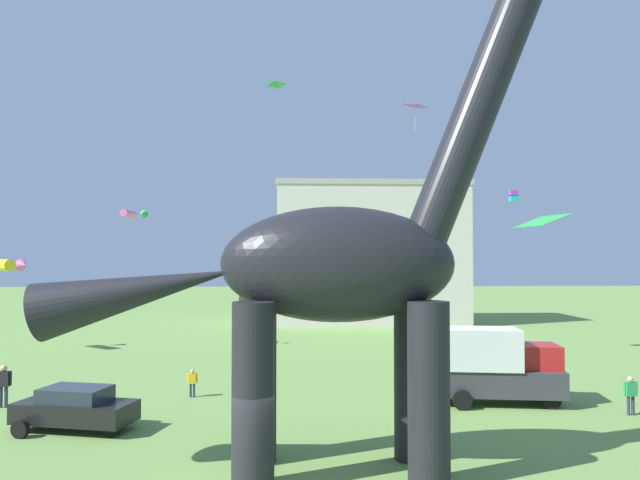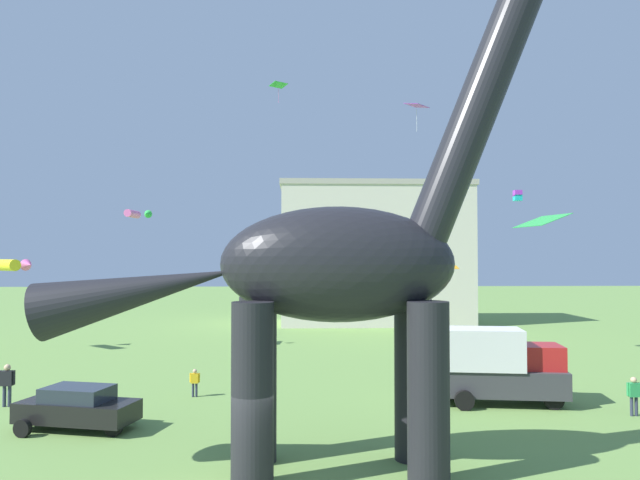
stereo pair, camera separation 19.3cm
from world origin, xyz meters
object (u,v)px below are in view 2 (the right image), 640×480
Objects in this scene: person_photographer at (195,380)px; kite_drifting at (278,85)px; kite_mid_center at (542,221)px; parked_box_truck at (494,365)px; kite_far_left at (136,214)px; person_watching_child at (634,392)px; dinosaur_sculpture at (335,264)px; kite_apex at (417,106)px; parked_sedan_left at (78,407)px; person_strolling_adult at (7,381)px; kite_near_high at (11,265)px; kite_trailing at (518,196)px; kite_near_low at (454,267)px.

kite_drifting is (3.66, 1.53, 13.77)m from person_photographer.
kite_drifting is at bearing 117.97° from kite_mid_center.
kite_far_left reaches higher than parked_box_truck.
person_watching_child is 12.34m from kite_mid_center.
dinosaur_sculpture reaches higher than kite_apex.
kite_far_left is (-2.82, 18.51, 8.34)m from parked_sedan_left.
kite_apex is at bearing -171.64° from person_strolling_adult.
dinosaur_sculpture is at bearing -160.37° from person_watching_child.
kite_drifting is 16.31m from kite_far_left.
kite_apex is (-8.45, 0.41, 11.36)m from person_watching_child.
parked_box_truck is 2.08× the size of kite_near_high.
kite_drifting is at bearing -148.56° from kite_trailing.
kite_near_high is at bearing -50.38° from person_strolling_adult.
person_watching_child is (4.83, -2.18, -0.72)m from parked_box_truck.
kite_drifting is (11.18, 3.08, 13.45)m from person_strolling_adult.
kite_trailing reaches higher than person_watching_child.
kite_drifting is (-14.13, 5.52, 13.59)m from person_watching_child.
kite_trailing is 0.46× the size of kite_mid_center.
person_strolling_adult is at bearing 150.17° from kite_mid_center.
parked_sedan_left is 1.60× the size of kite_near_high.
kite_trailing is 24.92m from kite_far_left.
dinosaur_sculpture is 24.52m from kite_near_low.
kite_apex is at bearing 100.44° from kite_mid_center.
kite_trailing reaches higher than parked_sedan_left.
kite_near_high is at bearing 178.90° from kite_far_left.
person_photographer is 0.70× the size of person_strolling_adult.
dinosaur_sculpture is 9.65m from kite_apex.
person_watching_child is at bearing -35.93° from kite_far_left.
kite_far_left reaches higher than kite_near_low.
person_strolling_adult is at bearing -147.55° from kite_near_low.
kite_drifting is (7.02, 6.66, 13.71)m from parked_sedan_left.
parked_box_truck is 5.19× the size of kite_apex.
parked_sedan_left is at bearing 152.21° from dinosaur_sculpture.
kite_trailing reaches higher than kite_near_low.
person_watching_child is 17.34m from kite_trailing.
kite_near_high is 23.37m from kite_drifting.
dinosaur_sculpture is 24.64× the size of kite_trailing.
parked_box_truck is 11.87m from kite_mid_center.
parked_sedan_left is 5.50m from person_strolling_adult.
kite_far_left is (8.19, -0.16, 3.40)m from kite_near_high.
parked_sedan_left is 0.77× the size of parked_box_truck.
person_watching_child is at bearing -170.28° from person_strolling_adult.
parked_box_truck is 11.38m from kite_apex.
kite_mid_center reaches higher than person_strolling_adult.
parked_box_truck is at bearing -38.45° from kite_far_left.
dinosaur_sculpture is at bearing 162.82° from person_strolling_adult.
kite_drifting is at bearing -135.24° from kite_near_low.
person_strolling_adult is 27.05m from kite_near_low.
person_strolling_adult is (-13.20, 8.38, -4.95)m from dinosaur_sculpture.
person_strolling_adult is 0.63× the size of kite_near_high.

